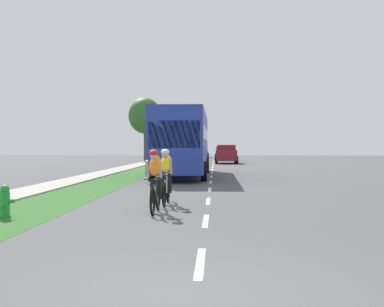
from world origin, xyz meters
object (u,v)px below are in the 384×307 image
(bus_blue, at_px, (183,140))
(cyclist_trailing, at_px, (166,176))
(sedan_dark_green, at_px, (202,152))
(street_tree_far, at_px, (145,116))
(fire_hydrant_green, at_px, (5,202))
(cyclist_lead, at_px, (155,180))
(suv_maroon, at_px, (226,154))
(pickup_black, at_px, (224,153))

(bus_blue, bearing_deg, cyclist_trailing, -88.27)
(sedan_dark_green, relative_size, street_tree_far, 0.61)
(fire_hydrant_green, relative_size, cyclist_trailing, 0.44)
(fire_hydrant_green, height_order, cyclist_lead, cyclist_lead)
(street_tree_far, bearing_deg, bus_blue, -76.65)
(street_tree_far, bearing_deg, suv_maroon, -32.96)
(fire_hydrant_green, relative_size, suv_maroon, 0.16)
(cyclist_lead, distance_m, bus_blue, 14.44)
(suv_maroon, relative_size, street_tree_far, 0.67)
(fire_hydrant_green, relative_size, cyclist_lead, 0.44)
(fire_hydrant_green, bearing_deg, pickup_black, 82.43)
(cyclist_trailing, xyz_separation_m, suv_maroon, (2.46, 32.12, 0.14))
(fire_hydrant_green, height_order, street_tree_far, street_tree_far)
(bus_blue, distance_m, sedan_dark_green, 42.00)
(cyclist_lead, height_order, sedan_dark_green, cyclist_lead)
(pickup_black, bearing_deg, street_tree_far, -156.35)
(suv_maroon, height_order, pickup_black, suv_maroon)
(fire_hydrant_green, relative_size, sedan_dark_green, 0.18)
(fire_hydrant_green, xyz_separation_m, cyclist_lead, (3.37, 1.00, 0.44))
(cyclist_lead, bearing_deg, street_tree_far, 98.99)
(cyclist_lead, xyz_separation_m, cyclist_trailing, (0.09, 1.66, 0.00))
(bus_blue, distance_m, suv_maroon, 19.62)
(cyclist_lead, distance_m, pickup_black, 43.40)
(cyclist_lead, relative_size, sedan_dark_green, 0.40)
(bus_blue, bearing_deg, sedan_dark_green, 90.22)
(sedan_dark_green, height_order, street_tree_far, street_tree_far)
(cyclist_trailing, distance_m, street_tree_far, 38.58)
(bus_blue, relative_size, street_tree_far, 1.66)
(fire_hydrant_green, bearing_deg, cyclist_trailing, 37.49)
(cyclist_lead, xyz_separation_m, suv_maroon, (2.55, 33.78, 0.14))
(bus_blue, xyz_separation_m, suv_maroon, (2.84, 19.39, -1.03))
(fire_hydrant_green, distance_m, bus_blue, 15.78)
(pickup_black, relative_size, sedan_dark_green, 1.19)
(cyclist_lead, bearing_deg, bus_blue, 91.15)
(cyclist_trailing, xyz_separation_m, street_tree_far, (-6.34, 37.83, 4.20))
(fire_hydrant_green, relative_size, street_tree_far, 0.11)
(fire_hydrant_green, bearing_deg, suv_maroon, 80.33)
(fire_hydrant_green, bearing_deg, cyclist_lead, 16.49)
(fire_hydrant_green, bearing_deg, sedan_dark_green, 87.09)
(sedan_dark_green, bearing_deg, fire_hydrant_green, -92.91)
(cyclist_lead, bearing_deg, suv_maroon, 85.68)
(suv_maroon, bearing_deg, pickup_black, 90.21)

